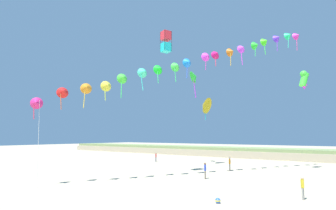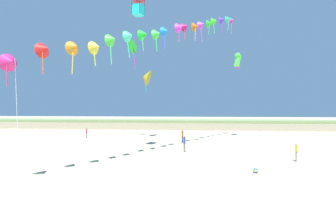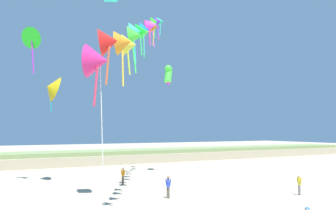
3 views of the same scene
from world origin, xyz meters
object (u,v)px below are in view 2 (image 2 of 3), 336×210
(person_far_left, at_px, (184,143))
(large_kite_outer_drift, at_px, (134,46))
(large_kite_low_lead, at_px, (238,60))
(large_kite_high_solo, at_px, (146,77))
(person_near_right, at_px, (182,135))
(person_mid_center, at_px, (86,132))
(large_kite_mid_trail, at_px, (138,3))
(person_near_left, at_px, (296,151))
(beach_ball, at_px, (256,171))

(person_far_left, bearing_deg, large_kite_outer_drift, 124.54)
(large_kite_low_lead, bearing_deg, large_kite_high_solo, -173.46)
(large_kite_low_lead, height_order, large_kite_outer_drift, large_kite_outer_drift)
(person_near_right, xyz_separation_m, person_far_left, (0.63, -7.91, -0.01))
(large_kite_high_solo, bearing_deg, person_mid_center, -171.11)
(person_near_right, height_order, large_kite_mid_trail, large_kite_mid_trail)
(person_near_right, distance_m, large_kite_mid_trail, 17.80)
(large_kite_low_lead, bearing_deg, person_near_right, -143.60)
(person_near_left, bearing_deg, person_near_right, 131.99)
(large_kite_outer_drift, height_order, beach_ball, large_kite_outer_drift)
(large_kite_low_lead, bearing_deg, person_far_left, -118.96)
(large_kite_low_lead, relative_size, large_kite_outer_drift, 0.56)
(person_near_left, xyz_separation_m, large_kite_outer_drift, (-18.60, 16.38, 13.55))
(large_kite_outer_drift, bearing_deg, person_near_right, -29.60)
(person_far_left, distance_m, large_kite_low_lead, 19.72)
(person_near_right, distance_m, large_kite_outer_drift, 16.28)
(person_far_left, xyz_separation_m, large_kite_low_lead, (7.83, 14.14, 11.29))
(person_near_right, xyz_separation_m, beach_ball, (6.22, -16.40, -0.82))
(person_near_left, height_order, person_near_right, person_near_right)
(person_near_right, bearing_deg, beach_ball, -69.24)
(large_kite_low_lead, bearing_deg, large_kite_outer_drift, -173.90)
(person_near_right, relative_size, large_kite_outer_drift, 0.36)
(person_far_left, relative_size, large_kite_high_solo, 0.44)
(person_near_right, bearing_deg, person_near_left, -48.01)
(person_near_right, bearing_deg, large_kite_low_lead, 36.40)
(large_kite_high_solo, bearing_deg, large_kite_mid_trail, -82.68)
(large_kite_outer_drift, bearing_deg, large_kite_low_lead, 6.10)
(person_far_left, xyz_separation_m, large_kite_mid_trail, (-5.01, -0.34, 15.17))
(person_mid_center, bearing_deg, large_kite_high_solo, 8.89)
(large_kite_low_lead, relative_size, beach_ball, 7.29)
(large_kite_high_solo, bearing_deg, beach_ball, -59.72)
(person_far_left, bearing_deg, person_mid_center, 145.03)
(person_far_left, distance_m, large_kite_high_solo, 16.54)
(large_kite_mid_trail, bearing_deg, large_kite_low_lead, 48.45)
(person_far_left, bearing_deg, beach_ball, -56.67)
(large_kite_high_solo, bearing_deg, person_near_right, -37.20)
(person_mid_center, height_order, person_far_left, person_far_left)
(person_near_left, relative_size, person_near_right, 0.96)
(large_kite_high_solo, bearing_deg, person_far_left, -61.92)
(large_kite_mid_trail, relative_size, beach_ball, 7.17)
(large_kite_low_lead, xyz_separation_m, large_kite_high_solo, (-14.48, -1.66, -2.72))
(beach_ball, bearing_deg, person_mid_center, 137.58)
(person_near_left, xyz_separation_m, large_kite_mid_trail, (-15.09, 3.65, 15.20))
(person_far_left, xyz_separation_m, beach_ball, (5.58, -8.49, -0.81))
(large_kite_mid_trail, height_order, beach_ball, large_kite_mid_trail)
(large_kite_low_lead, xyz_separation_m, large_kite_outer_drift, (-16.36, -1.75, 2.23))
(large_kite_outer_drift, xyz_separation_m, beach_ball, (14.11, -20.88, -14.33))
(person_far_left, relative_size, large_kite_mid_trail, 0.66)
(person_near_left, distance_m, person_far_left, 10.83)
(person_near_right, xyz_separation_m, person_mid_center, (-15.17, 3.14, -0.07))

